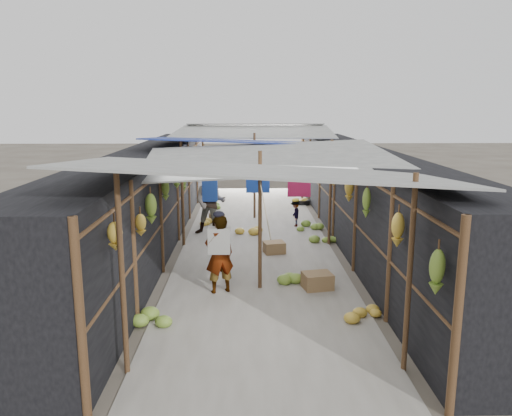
{
  "coord_description": "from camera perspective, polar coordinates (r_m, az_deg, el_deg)",
  "views": [
    {
      "loc": [
        -0.25,
        -5.93,
        3.39
      ],
      "look_at": [
        -0.04,
        4.49,
        1.25
      ],
      "focal_mm": 35.0,
      "sensor_mm": 36.0,
      "label": 1
    }
  ],
  "objects": [
    {
      "name": "stall_right",
      "position": [
        12.97,
        12.04,
        1.41
      ],
      "size": [
        1.4,
        15.0,
        2.3
      ],
      "primitive_type": "cube",
      "color": "black",
      "rests_on": "ground"
    },
    {
      "name": "ground",
      "position": [
        6.83,
        1.17,
        -18.14
      ],
      "size": [
        80.0,
        80.0,
        0.0
      ],
      "primitive_type": "plane",
      "color": "#6B6356",
      "rests_on": "ground"
    },
    {
      "name": "crate_mid",
      "position": [
        9.53,
        7.03,
        -8.31
      ],
      "size": [
        0.6,
        0.52,
        0.32
      ],
      "primitive_type": "cube",
      "rotation": [
        0.0,
        0.0,
        0.2
      ],
      "color": "#987B4D",
      "rests_on": "ground"
    },
    {
      "name": "crate_back",
      "position": [
        14.82,
        -4.5,
        -1.12
      ],
      "size": [
        0.49,
        0.44,
        0.27
      ],
      "primitive_type": "cube",
      "rotation": [
        0.0,
        0.0,
        0.25
      ],
      "color": "#987B4D",
      "rests_on": "ground"
    },
    {
      "name": "market_canopy",
      "position": [
        12.81,
        0.1,
        7.23
      ],
      "size": [
        5.62,
        15.2,
        2.77
      ],
      "color": "brown",
      "rests_on": "ground"
    },
    {
      "name": "floor_bananas",
      "position": [
        12.5,
        1.65,
        -3.43
      ],
      "size": [
        4.01,
        10.01,
        0.34
      ],
      "color": "olive",
      "rests_on": "ground"
    },
    {
      "name": "aisle_slab",
      "position": [
        12.88,
        0.02,
        -3.6
      ],
      "size": [
        3.6,
        16.0,
        0.02
      ],
      "primitive_type": "cube",
      "color": "#9E998E",
      "rests_on": "ground"
    },
    {
      "name": "vendor_elderly",
      "position": [
        9.13,
        -4.21,
        -5.31
      ],
      "size": [
        0.63,
        0.53,
        1.48
      ],
      "primitive_type": "imported",
      "rotation": [
        0.0,
        0.0,
        3.52
      ],
      "color": "white",
      "rests_on": "ground"
    },
    {
      "name": "vendor_seated",
      "position": [
        14.19,
        4.51,
        -0.65
      ],
      "size": [
        0.31,
        0.51,
        0.77
      ],
      "primitive_type": "imported",
      "rotation": [
        0.0,
        0.0,
        -1.52
      ],
      "color": "#4E4743",
      "rests_on": "ground"
    },
    {
      "name": "hanging_bananas",
      "position": [
        12.23,
        -0.23,
        3.44
      ],
      "size": [
        3.96,
        14.35,
        0.84
      ],
      "color": "gold",
      "rests_on": "ground"
    },
    {
      "name": "shopper_blue",
      "position": [
        13.3,
        -5.26,
        0.67
      ],
      "size": [
        0.91,
        0.74,
        1.75
      ],
      "primitive_type": "imported",
      "rotation": [
        0.0,
        0.0,
        -0.1
      ],
      "color": "navy",
      "rests_on": "ground"
    },
    {
      "name": "crate_near",
      "position": [
        11.67,
        2.09,
        -4.56
      ],
      "size": [
        0.55,
        0.47,
        0.28
      ],
      "primitive_type": "cube",
      "rotation": [
        0.0,
        0.0,
        0.22
      ],
      "color": "#987B4D",
      "rests_on": "ground"
    },
    {
      "name": "stall_left",
      "position": [
        12.86,
        -12.1,
        1.33
      ],
      "size": [
        1.4,
        15.0,
        2.3
      ],
      "primitive_type": "cube",
      "color": "black",
      "rests_on": "ground"
    },
    {
      "name": "black_basin",
      "position": [
        17.52,
        5.28,
        0.68
      ],
      "size": [
        0.55,
        0.55,
        0.16
      ],
      "primitive_type": "cylinder",
      "color": "black",
      "rests_on": "ground"
    }
  ]
}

